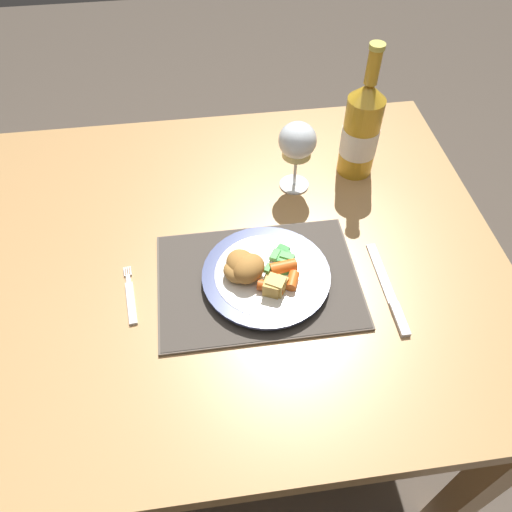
% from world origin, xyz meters
% --- Properties ---
extents(ground_plane, '(6.00, 6.00, 0.00)m').
position_xyz_m(ground_plane, '(0.00, 0.00, 0.00)').
color(ground_plane, '#4C4238').
extents(dining_table, '(1.11, 0.92, 0.74)m').
position_xyz_m(dining_table, '(0.00, 0.00, 0.64)').
color(dining_table, '#AD7F4C').
rests_on(dining_table, ground).
extents(placemat, '(0.38, 0.27, 0.01)m').
position_xyz_m(placemat, '(0.06, -0.09, 0.74)').
color(placemat, brown).
rests_on(placemat, dining_table).
extents(dinner_plate, '(0.24, 0.24, 0.02)m').
position_xyz_m(dinner_plate, '(0.07, -0.09, 0.76)').
color(dinner_plate, white).
rests_on(dinner_plate, placemat).
extents(breaded_croquettes, '(0.10, 0.09, 0.05)m').
position_xyz_m(breaded_croquettes, '(0.03, -0.09, 0.79)').
color(breaded_croquettes, '#A87033').
rests_on(breaded_croquettes, dinner_plate).
extents(green_beans_pile, '(0.07, 0.07, 0.02)m').
position_xyz_m(green_beans_pile, '(0.11, -0.06, 0.77)').
color(green_beans_pile, '#338438').
rests_on(green_beans_pile, dinner_plate).
extents(glazed_carrots, '(0.08, 0.07, 0.02)m').
position_xyz_m(glazed_carrots, '(0.10, -0.11, 0.78)').
color(glazed_carrots, orange).
rests_on(glazed_carrots, dinner_plate).
extents(fork, '(0.03, 0.13, 0.01)m').
position_xyz_m(fork, '(-0.18, -0.10, 0.74)').
color(fork, silver).
rests_on(fork, dining_table).
extents(table_knife, '(0.02, 0.22, 0.01)m').
position_xyz_m(table_knife, '(0.30, -0.15, 0.74)').
color(table_knife, silver).
rests_on(table_knife, dining_table).
extents(wine_glass, '(0.08, 0.08, 0.16)m').
position_xyz_m(wine_glass, '(0.18, 0.17, 0.85)').
color(wine_glass, silver).
rests_on(wine_glass, dining_table).
extents(bottle, '(0.08, 0.08, 0.30)m').
position_xyz_m(bottle, '(0.32, 0.21, 0.85)').
color(bottle, gold).
rests_on(bottle, dining_table).
extents(roast_potatoes, '(0.05, 0.04, 0.03)m').
position_xyz_m(roast_potatoes, '(0.08, -0.13, 0.78)').
color(roast_potatoes, gold).
rests_on(roast_potatoes, dinner_plate).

